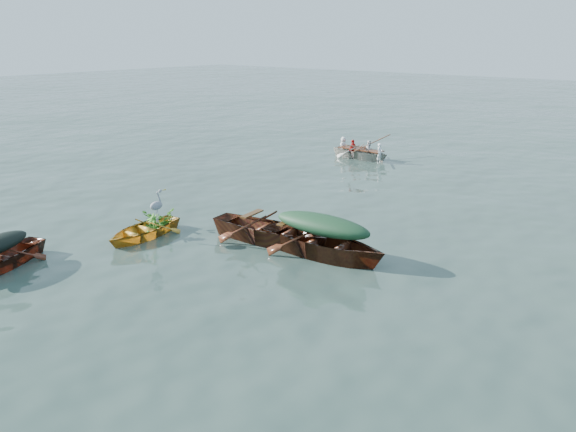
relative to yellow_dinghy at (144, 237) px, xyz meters
The scene contains 11 objects.
ground 2.12m from the yellow_dinghy, 20.78° to the right, with size 140.00×140.00×0.00m, color #334840.
yellow_dinghy is the anchor object (origin of this frame).
green_tarp_boat 5.16m from the yellow_dinghy, 22.84° to the left, with size 1.54×4.95×1.19m, color #502B12.
open_wooden_boat 3.62m from the yellow_dinghy, 31.89° to the left, with size 1.53×4.93×1.19m, color #5D3117.
rowed_boat 12.88m from the yellow_dinghy, 93.87° to the left, with size 1.18×3.92×0.91m, color beige.
green_tarp_cover 5.23m from the yellow_dinghy, 22.84° to the left, with size 0.85×2.72×0.52m, color #16371C.
thwart_benches 3.67m from the yellow_dinghy, 31.89° to the left, with size 0.92×2.46×0.04m, color #41250F, non-canonical shape.
heron 1.03m from the yellow_dinghy, 11.98° to the left, with size 0.28×0.40×0.92m, color #989BA1, non-canonical shape.
dinghy_weeds 0.90m from the yellow_dinghy, 94.01° to the left, with size 0.70×0.90×0.60m, color #32631A.
rowers 12.91m from the yellow_dinghy, 93.87° to the left, with size 1.06×2.74×0.76m, color white.
oars 12.89m from the yellow_dinghy, 93.87° to the left, with size 2.60×0.60×0.06m, color #975A39, non-canonical shape.
Camera 1 is at (10.59, -8.22, 5.45)m, focal length 35.00 mm.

